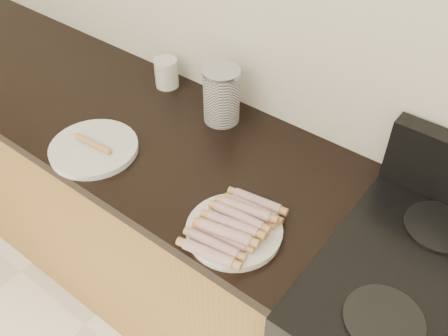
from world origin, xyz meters
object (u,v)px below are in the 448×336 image
Objects in this scene: main_plate at (234,232)px; canister at (222,95)px; side_plate at (94,148)px; mug at (166,73)px.

canister is at bearing 131.70° from main_plate.
canister reaches higher than side_plate.
mug is (-0.28, 0.04, -0.04)m from canister.
canister is at bearing 60.15° from side_plate.
mug reaches higher than main_plate.
main_plate is at bearing -33.86° from mug.
side_plate is 2.62× the size of mug.
canister is at bearing -7.94° from mug.
canister is (0.21, 0.37, 0.08)m from side_plate.
mug is at bearing 146.14° from main_plate.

